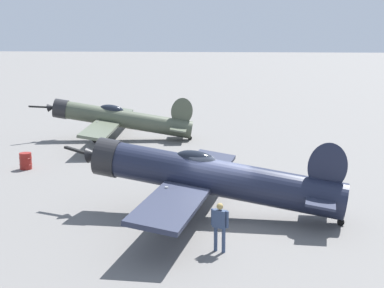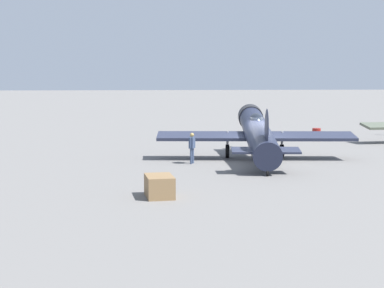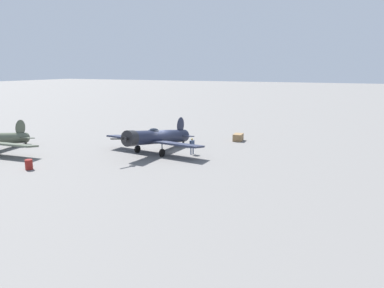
{
  "view_description": "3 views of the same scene",
  "coord_description": "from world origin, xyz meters",
  "px_view_note": "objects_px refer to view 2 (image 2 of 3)",
  "views": [
    {
      "loc": [
        1.23,
        -22.28,
        7.36
      ],
      "look_at": [
        -1.9,
        7.11,
        1.6
      ],
      "focal_mm": 53.56,
      "sensor_mm": 36.0,
      "label": 1
    },
    {
      "loc": [
        31.75,
        -7.27,
        4.73
      ],
      "look_at": [
        0.21,
        -3.77,
        1.1
      ],
      "focal_mm": 53.9,
      "sensor_mm": 36.0,
      "label": 2
    },
    {
      "loc": [
        -33.25,
        -18.91,
        8.91
      ],
      "look_at": [
        0.21,
        -3.77,
        1.1
      ],
      "focal_mm": 33.59,
      "sensor_mm": 36.0,
      "label": 3
    }
  ],
  "objects_px": {
    "airplane_foreground": "(257,132)",
    "ground_crew_mechanic": "(192,145)",
    "equipment_crate": "(159,186)",
    "fuel_drum": "(316,134)"
  },
  "relations": [
    {
      "from": "airplane_foreground",
      "to": "fuel_drum",
      "type": "distance_m",
      "value": 12.76
    },
    {
      "from": "airplane_foreground",
      "to": "ground_crew_mechanic",
      "type": "height_order",
      "value": "airplane_foreground"
    },
    {
      "from": "airplane_foreground",
      "to": "ground_crew_mechanic",
      "type": "distance_m",
      "value": 3.95
    },
    {
      "from": "airplane_foreground",
      "to": "equipment_crate",
      "type": "distance_m",
      "value": 11.45
    },
    {
      "from": "equipment_crate",
      "to": "ground_crew_mechanic",
      "type": "bearing_deg",
      "value": 165.48
    },
    {
      "from": "ground_crew_mechanic",
      "to": "fuel_drum",
      "type": "xyz_separation_m",
      "value": [
        -11.28,
        10.91,
        -0.59
      ]
    },
    {
      "from": "airplane_foreground",
      "to": "fuel_drum",
      "type": "xyz_separation_m",
      "value": [
        -10.56,
        7.07,
        -1.18
      ]
    },
    {
      "from": "airplane_foreground",
      "to": "equipment_crate",
      "type": "bearing_deg",
      "value": 154.47
    },
    {
      "from": "airplane_foreground",
      "to": "fuel_drum",
      "type": "relative_size",
      "value": 13.16
    },
    {
      "from": "airplane_foreground",
      "to": "fuel_drum",
      "type": "bearing_deg",
      "value": -26.77
    }
  ]
}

